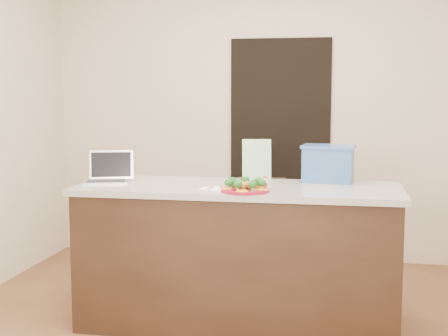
% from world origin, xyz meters
% --- Properties ---
extents(room_shell, '(4.00, 4.00, 4.00)m').
position_xyz_m(room_shell, '(0.00, 0.00, 1.62)').
color(room_shell, white).
rests_on(room_shell, ground).
extents(doorway, '(0.90, 0.02, 2.00)m').
position_xyz_m(doorway, '(0.10, 1.98, 1.00)').
color(doorway, black).
rests_on(doorway, ground).
extents(island, '(2.06, 0.76, 0.92)m').
position_xyz_m(island, '(0.00, 0.25, 0.46)').
color(island, black).
rests_on(island, ground).
extents(plate, '(0.30, 0.30, 0.02)m').
position_xyz_m(plate, '(0.08, 0.01, 0.93)').
color(plate, maroon).
rests_on(plate, island).
extents(meatballs, '(0.12, 0.12, 0.04)m').
position_xyz_m(meatballs, '(0.08, 0.01, 0.96)').
color(meatballs, olive).
rests_on(meatballs, plate).
extents(broccoli, '(0.25, 0.25, 0.04)m').
position_xyz_m(broccoli, '(0.08, 0.01, 0.98)').
color(broccoli, '#124412').
rests_on(broccoli, plate).
extents(pepper_rings, '(0.29, 0.28, 0.01)m').
position_xyz_m(pepper_rings, '(0.08, 0.01, 0.94)').
color(pepper_rings, yellow).
rests_on(pepper_rings, plate).
extents(napkin, '(0.19, 0.19, 0.01)m').
position_xyz_m(napkin, '(-0.12, 0.09, 0.92)').
color(napkin, white).
rests_on(napkin, island).
extents(fork, '(0.03, 0.14, 0.00)m').
position_xyz_m(fork, '(-0.14, 0.10, 0.93)').
color(fork, '#B2B2B7').
rests_on(fork, napkin).
extents(knife, '(0.03, 0.18, 0.01)m').
position_xyz_m(knife, '(-0.09, 0.07, 0.93)').
color(knife, white).
rests_on(knife, napkin).
extents(yogurt_bottle, '(0.03, 0.03, 0.07)m').
position_xyz_m(yogurt_bottle, '(0.18, 0.18, 0.95)').
color(yogurt_bottle, white).
rests_on(yogurt_bottle, island).
extents(laptop, '(0.34, 0.31, 0.21)m').
position_xyz_m(laptop, '(-0.88, 0.27, 0.98)').
color(laptop, silver).
rests_on(laptop, island).
extents(leaflet, '(0.20, 0.08, 0.28)m').
position_xyz_m(leaflet, '(0.08, 0.54, 1.06)').
color(leaflet, white).
rests_on(leaflet, island).
extents(blue_box, '(0.37, 0.28, 0.25)m').
position_xyz_m(blue_box, '(0.56, 0.54, 1.04)').
color(blue_box, '#295397').
rests_on(blue_box, island).
extents(chair, '(0.41, 0.41, 0.85)m').
position_xyz_m(chair, '(0.03, 1.13, 0.48)').
color(chair, '#331D0F').
rests_on(chair, ground).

